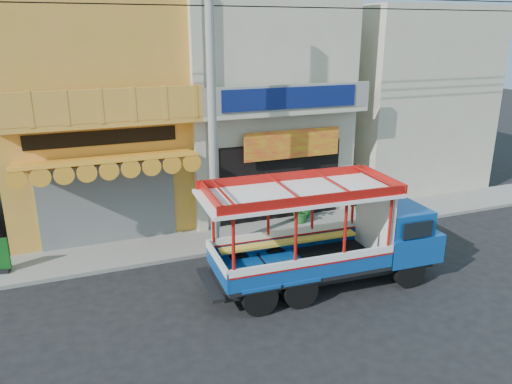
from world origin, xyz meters
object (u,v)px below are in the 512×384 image
utility_pole (216,90)px  potted_plant_c (304,204)px  potted_plant_b (360,206)px  songthaew_truck (340,234)px  potted_plant_a (301,210)px

utility_pole → potted_plant_c: 5.90m
utility_pole → potted_plant_b: bearing=4.8°
songthaew_truck → potted_plant_c: 4.87m
songthaew_truck → potted_plant_a: size_ratio=7.29×
songthaew_truck → potted_plant_b: bearing=50.2°
songthaew_truck → potted_plant_c: songthaew_truck is taller
utility_pole → potted_plant_a: bearing=16.6°
potted_plant_a → utility_pole: bearing=158.3°
utility_pole → potted_plant_c: size_ratio=27.13×
potted_plant_a → potted_plant_b: 2.18m
potted_plant_a → potted_plant_b: size_ratio=0.86×
songthaew_truck → potted_plant_a: songthaew_truck is taller
songthaew_truck → potted_plant_b: (3.07, 3.68, -0.81)m
songthaew_truck → potted_plant_c: bearing=74.3°
potted_plant_c → potted_plant_b: bearing=80.5°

